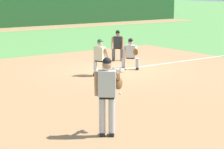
{
  "coord_description": "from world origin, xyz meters",
  "views": [
    {
      "loc": [
        -10.82,
        -14.54,
        3.4
      ],
      "look_at": [
        -3.66,
        -4.61,
        0.97
      ],
      "focal_mm": 70.0,
      "sensor_mm": 36.0,
      "label": 1
    }
  ],
  "objects_px": {
    "first_base_bag": "(118,69)",
    "pitcher": "(108,92)",
    "first_baseman": "(131,53)",
    "baseball": "(120,93)",
    "baserunner": "(100,56)",
    "umpire": "(118,44)"
  },
  "relations": [
    {
      "from": "first_baseman",
      "to": "first_base_bag",
      "type": "bearing_deg",
      "value": 150.74
    },
    {
      "from": "pitcher",
      "to": "baserunner",
      "type": "xyz_separation_m",
      "value": [
        3.87,
        6.01,
        -0.27
      ]
    },
    {
      "from": "pitcher",
      "to": "baserunner",
      "type": "height_order",
      "value": "pitcher"
    },
    {
      "from": "first_baseman",
      "to": "baserunner",
      "type": "height_order",
      "value": "baserunner"
    },
    {
      "from": "baserunner",
      "to": "first_baseman",
      "type": "bearing_deg",
      "value": 9.61
    },
    {
      "from": "first_baseman",
      "to": "baserunner",
      "type": "xyz_separation_m",
      "value": [
        -1.78,
        -0.3,
        0.06
      ]
    },
    {
      "from": "first_baseman",
      "to": "umpire",
      "type": "height_order",
      "value": "umpire"
    },
    {
      "from": "first_base_bag",
      "to": "baseball",
      "type": "xyz_separation_m",
      "value": [
        -2.52,
        -3.5,
        -0.01
      ]
    },
    {
      "from": "pitcher",
      "to": "umpire",
      "type": "height_order",
      "value": "pitcher"
    },
    {
      "from": "pitcher",
      "to": "baserunner",
      "type": "distance_m",
      "value": 7.15
    },
    {
      "from": "first_base_bag",
      "to": "pitcher",
      "type": "distance_m",
      "value": 8.43
    },
    {
      "from": "umpire",
      "to": "first_baseman",
      "type": "bearing_deg",
      "value": -113.34
    },
    {
      "from": "baseball",
      "to": "umpire",
      "type": "height_order",
      "value": "umpire"
    },
    {
      "from": "baseball",
      "to": "baserunner",
      "type": "relative_size",
      "value": 0.05
    },
    {
      "from": "pitcher",
      "to": "first_baseman",
      "type": "bearing_deg",
      "value": 48.18
    },
    {
      "from": "baseball",
      "to": "baserunner",
      "type": "distance_m",
      "value": 3.26
    },
    {
      "from": "baseball",
      "to": "pitcher",
      "type": "distance_m",
      "value": 4.2
    },
    {
      "from": "first_base_bag",
      "to": "umpire",
      "type": "distance_m",
      "value": 2.53
    },
    {
      "from": "baseball",
      "to": "first_baseman",
      "type": "distance_m",
      "value": 4.45
    },
    {
      "from": "baseball",
      "to": "umpire",
      "type": "relative_size",
      "value": 0.05
    },
    {
      "from": "first_base_bag",
      "to": "baseball",
      "type": "bearing_deg",
      "value": -125.75
    },
    {
      "from": "first_baseman",
      "to": "baserunner",
      "type": "bearing_deg",
      "value": -170.39
    }
  ]
}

